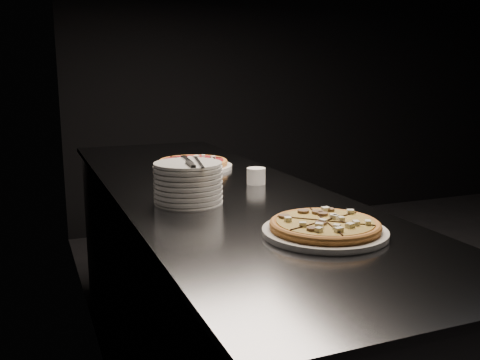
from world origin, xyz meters
name	(u,v)px	position (x,y,z in m)	size (l,w,h in m)	color
wall_left	(104,53)	(-2.50, 0.00, 1.40)	(0.02, 5.00, 2.80)	black
wall_back	(340,64)	(0.00, 2.50, 1.40)	(5.00, 0.02, 2.80)	black
counter	(212,300)	(-2.13, 0.00, 0.46)	(0.74, 2.44, 0.92)	#5A5B61
pizza_mushroom	(325,227)	(-2.05, -0.69, 0.94)	(0.37, 0.37, 0.04)	white
pizza_tomato	(193,164)	(-2.09, 0.37, 0.94)	(0.35, 0.35, 0.04)	white
plate_stack	(188,183)	(-2.28, -0.22, 0.99)	(0.22, 0.22, 0.13)	white
cutlery	(192,162)	(-2.27, -0.23, 1.06)	(0.10, 0.23, 0.01)	silver
ramekin	(256,176)	(-1.96, -0.04, 0.95)	(0.07, 0.07, 0.06)	silver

